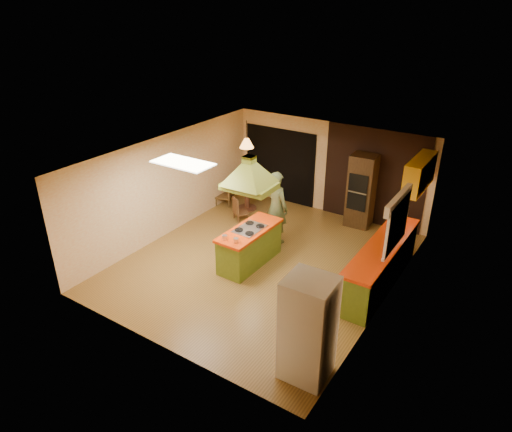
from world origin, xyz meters
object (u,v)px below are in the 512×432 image
Objects in this scene: refrigerator at (308,329)px; dining_table at (247,193)px; wall_oven at (361,191)px; canister_large at (399,219)px; kitchen_island at (250,246)px; man at (276,207)px.

refrigerator is 6.28m from dining_table.
wall_oven is at bearing 101.42° from refrigerator.
refrigerator reaches higher than dining_table.
refrigerator is at bearing -90.81° from canister_large.
dining_table is 4.35m from canister_large.
refrigerator reaches higher than kitchen_island.
canister_large reaches higher than dining_table.
canister_large is (2.69, 0.71, 0.12)m from man.
man is 2.02m from dining_table.
kitchen_island is 1.88× the size of dining_table.
wall_oven is 1.81m from canister_large.
man is 0.94× the size of wall_oven.
dining_table is at bearing -26.28° from man.
man reaches higher than canister_large.
canister_large is (2.64, 1.91, 0.58)m from kitchen_island.
refrigerator is 4.18m from canister_large.
kitchen_island is at bearing -144.04° from canister_large.
wall_oven is at bearing 14.86° from dining_table.
kitchen_island is 0.96× the size of man.
refrigerator is at bearing 136.41° from man.
wall_oven reaches higher than kitchen_island.
dining_table is at bearing 130.76° from refrigerator.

